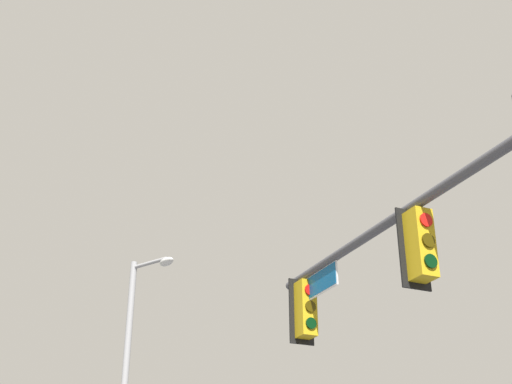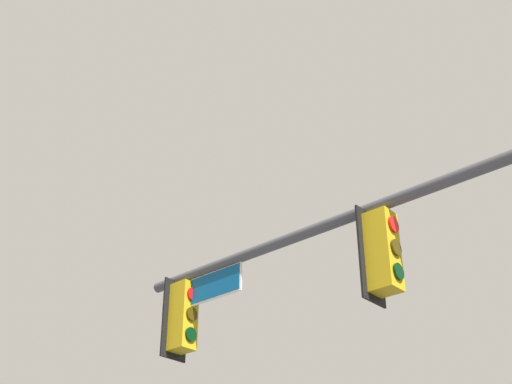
# 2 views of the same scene
# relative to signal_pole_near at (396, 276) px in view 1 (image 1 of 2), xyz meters

# --- Properties ---
(signal_pole_near) EXTENTS (6.71, 1.57, 6.47)m
(signal_pole_near) POSITION_rel_signal_pole_near_xyz_m (0.00, 0.00, 0.00)
(signal_pole_near) COLOR #47474C
(signal_pole_near) RESTS_ON ground_plane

